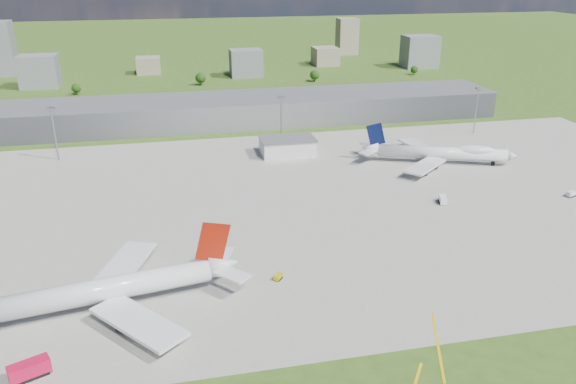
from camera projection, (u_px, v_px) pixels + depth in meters
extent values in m
plane|color=#345219|center=(252.00, 129.00, 322.66)|extent=(1400.00, 1400.00, 0.00)
cube|color=gray|center=(319.00, 201.00, 225.16)|extent=(360.00, 190.00, 0.08)
cube|color=slate|center=(248.00, 110.00, 333.38)|extent=(300.00, 42.00, 15.00)
cube|color=silver|center=(287.00, 147.00, 277.90)|extent=(26.00, 16.00, 8.00)
cylinder|color=gray|center=(55.00, 135.00, 266.64)|extent=(0.70, 0.70, 25.00)
cube|color=gray|center=(51.00, 109.00, 261.78)|extent=(3.50, 2.00, 1.20)
cylinder|color=gray|center=(281.00, 122.00, 288.24)|extent=(0.70, 0.70, 25.00)
cube|color=gray|center=(281.00, 98.00, 283.38)|extent=(3.50, 2.00, 1.20)
cylinder|color=gray|center=(476.00, 111.00, 309.83)|extent=(0.70, 0.70, 25.00)
cube|color=gray|center=(479.00, 88.00, 304.98)|extent=(3.50, 2.00, 1.20)
cylinder|color=white|center=(95.00, 292.00, 152.05)|extent=(63.62, 16.75, 6.56)
cone|color=white|center=(223.00, 264.00, 163.99)|extent=(9.69, 7.89, 6.56)
cube|color=maroon|center=(87.00, 300.00, 152.08)|extent=(51.73, 11.08, 1.42)
cube|color=white|center=(138.00, 322.00, 142.55)|extent=(25.62, 28.22, 0.98)
cube|color=white|center=(124.00, 265.00, 169.37)|extent=(19.23, 30.06, 0.98)
cube|color=maroon|center=(213.00, 242.00, 160.08)|extent=(10.83, 2.31, 13.21)
cylinder|color=#38383D|center=(126.00, 322.00, 145.97)|extent=(6.50, 4.43, 3.50)
cylinder|color=#38383D|center=(117.00, 279.00, 165.71)|extent=(6.50, 4.43, 3.50)
cube|color=black|center=(124.00, 311.00, 151.81)|extent=(1.94, 1.58, 2.73)
cube|color=black|center=(120.00, 292.00, 160.28)|extent=(1.94, 1.58, 2.73)
cylinder|color=white|center=(441.00, 153.00, 265.07)|extent=(58.03, 25.88, 5.96)
cone|color=white|center=(512.00, 156.00, 261.10)|extent=(6.54, 7.24, 5.96)
cone|color=white|center=(370.00, 148.00, 268.92)|extent=(9.25, 8.22, 5.96)
cube|color=navy|center=(445.00, 157.00, 265.53)|extent=(46.76, 18.93, 1.25)
ellipsoid|color=white|center=(476.00, 151.00, 262.48)|extent=(19.95, 12.09, 5.36)
cube|color=white|center=(420.00, 146.00, 280.16)|extent=(13.21, 27.90, 0.86)
cube|color=white|center=(425.00, 166.00, 253.41)|extent=(26.07, 23.88, 0.86)
cube|color=#08113E|center=(376.00, 134.00, 265.96)|extent=(9.16, 3.71, 11.61)
cylinder|color=#38383D|center=(428.00, 154.00, 274.96)|extent=(6.01, 4.69, 3.07)
cylinder|color=#38383D|center=(415.00, 147.00, 284.45)|extent=(6.01, 4.69, 3.07)
cylinder|color=#38383D|center=(432.00, 166.00, 259.10)|extent=(6.01, 4.69, 3.07)
cylinder|color=#38383D|center=(421.00, 172.00, 250.98)|extent=(6.01, 4.69, 3.07)
cube|color=black|center=(427.00, 158.00, 271.29)|extent=(1.84, 1.61, 2.40)
cube|color=black|center=(429.00, 163.00, 263.36)|extent=(1.84, 1.61, 2.40)
cube|color=black|center=(493.00, 163.00, 263.66)|extent=(1.84, 1.61, 2.40)
cube|color=red|center=(29.00, 369.00, 128.66)|extent=(9.69, 6.72, 3.63)
cube|color=black|center=(31.00, 375.00, 129.35)|extent=(8.51, 6.34, 0.70)
cube|color=#BDB00B|center=(278.00, 277.00, 168.88)|extent=(3.32, 3.56, 1.25)
cube|color=black|center=(278.00, 278.00, 169.12)|extent=(3.11, 3.24, 0.70)
cube|color=white|center=(443.00, 199.00, 222.34)|extent=(4.07, 6.15, 2.49)
cube|color=black|center=(442.00, 202.00, 222.81)|extent=(3.94, 5.37, 0.70)
cube|color=white|center=(572.00, 194.00, 228.46)|extent=(4.74, 3.31, 1.92)
cube|color=black|center=(571.00, 196.00, 228.83)|extent=(4.16, 3.19, 0.70)
cube|color=slate|center=(39.00, 71.00, 426.23)|extent=(28.00, 22.00, 24.00)
cube|color=gray|center=(148.00, 65.00, 480.00)|extent=(20.00, 18.00, 14.00)
cube|color=slate|center=(246.00, 63.00, 467.07)|extent=(26.00, 20.00, 22.00)
cube|color=gray|center=(325.00, 56.00, 520.07)|extent=(22.00, 24.00, 16.00)
cube|color=slate|center=(420.00, 52.00, 506.38)|extent=(30.00, 22.00, 28.00)
cube|color=slate|center=(0.00, 48.00, 468.83)|extent=(22.00, 20.00, 44.00)
cube|color=gray|center=(347.00, 36.00, 578.38)|extent=(20.00, 18.00, 36.00)
cylinder|color=#382314|center=(77.00, 93.00, 404.46)|extent=(0.70, 0.70, 3.00)
sphere|color=#17320E|center=(76.00, 88.00, 403.18)|extent=(6.75, 6.75, 6.75)
cylinder|color=#382314|center=(201.00, 83.00, 435.58)|extent=(0.70, 0.70, 3.60)
sphere|color=#17320E|center=(201.00, 78.00, 434.04)|extent=(8.10, 8.10, 8.10)
cylinder|color=#382314|center=(314.00, 80.00, 448.77)|extent=(0.70, 0.70, 3.40)
sphere|color=#17320E|center=(315.00, 75.00, 447.32)|extent=(7.65, 7.65, 7.65)
cylinder|color=#382314|center=(414.00, 73.00, 475.60)|extent=(0.70, 0.70, 2.80)
sphere|color=#17320E|center=(414.00, 70.00, 474.40)|extent=(6.30, 6.30, 6.30)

